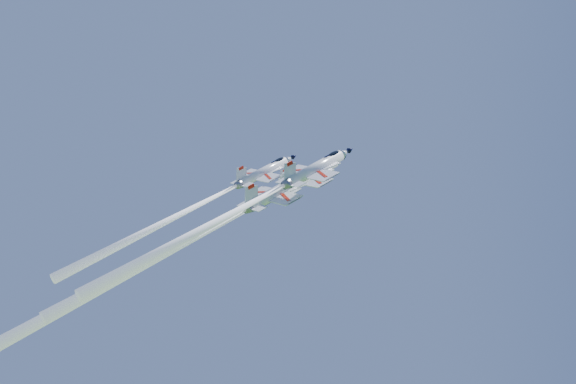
% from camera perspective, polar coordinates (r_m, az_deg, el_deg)
% --- Properties ---
extents(jet_lead, '(32.09, 42.66, 46.36)m').
position_cam_1_polar(jet_lead, '(102.92, -7.21, -3.45)').
color(jet_lead, white).
extents(jet_left, '(22.87, 29.65, 30.81)m').
position_cam_1_polar(jet_left, '(105.62, -8.12, -1.23)').
color(jet_left, white).
extents(jet_right, '(24.37, 31.33, 32.39)m').
position_cam_1_polar(jet_right, '(93.67, -3.94, -1.34)').
color(jet_right, white).
extents(jet_slot, '(24.71, 31.46, 32.31)m').
position_cam_1_polar(jet_slot, '(96.99, -7.00, -3.25)').
color(jet_slot, white).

